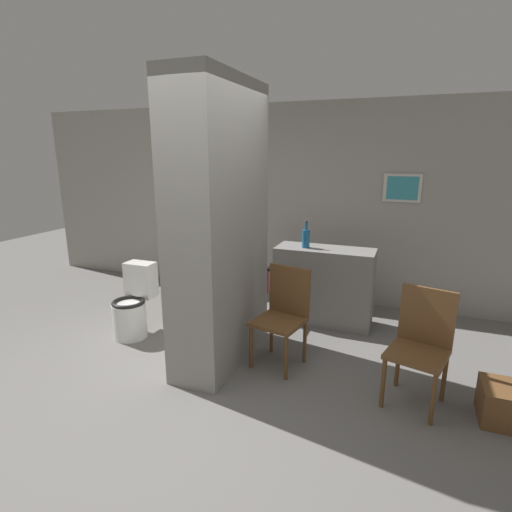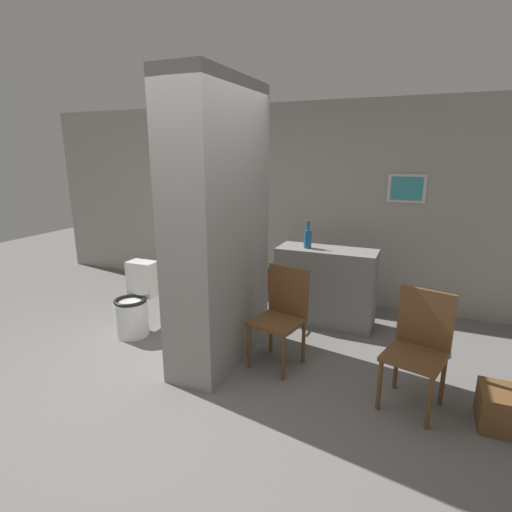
{
  "view_description": "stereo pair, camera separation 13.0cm",
  "coord_description": "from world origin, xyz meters",
  "px_view_note": "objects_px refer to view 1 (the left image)",
  "views": [
    {
      "loc": [
        1.61,
        -2.61,
        1.97
      ],
      "look_at": [
        0.19,
        1.04,
        0.95
      ],
      "focal_mm": 28.0,
      "sensor_mm": 36.0,
      "label": 1
    },
    {
      "loc": [
        1.73,
        -2.56,
        1.97
      ],
      "look_at": [
        0.19,
        1.04,
        0.95
      ],
      "focal_mm": 28.0,
      "sensor_mm": 36.0,
      "label": 2
    }
  ],
  "objects_px": {
    "chair_near_pillar": "(283,312)",
    "chair_by_doorway": "(421,342)",
    "bottle_tall": "(306,238)",
    "bicycle": "(232,287)",
    "toilet": "(133,306)"
  },
  "relations": [
    {
      "from": "toilet",
      "to": "bicycle",
      "type": "height_order",
      "value": "toilet"
    },
    {
      "from": "chair_near_pillar",
      "to": "chair_by_doorway",
      "type": "relative_size",
      "value": 1.0
    },
    {
      "from": "toilet",
      "to": "chair_near_pillar",
      "type": "relative_size",
      "value": 0.84
    },
    {
      "from": "chair_near_pillar",
      "to": "chair_by_doorway",
      "type": "height_order",
      "value": "same"
    },
    {
      "from": "chair_near_pillar",
      "to": "chair_by_doorway",
      "type": "distance_m",
      "value": 1.22
    },
    {
      "from": "bicycle",
      "to": "toilet",
      "type": "bearing_deg",
      "value": -128.52
    },
    {
      "from": "chair_by_doorway",
      "to": "bottle_tall",
      "type": "bearing_deg",
      "value": 151.0
    },
    {
      "from": "toilet",
      "to": "bicycle",
      "type": "distance_m",
      "value": 1.21
    },
    {
      "from": "chair_near_pillar",
      "to": "bottle_tall",
      "type": "height_order",
      "value": "bottle_tall"
    },
    {
      "from": "toilet",
      "to": "bottle_tall",
      "type": "xyz_separation_m",
      "value": [
        1.66,
        1.05,
        0.69
      ]
    },
    {
      "from": "chair_near_pillar",
      "to": "chair_by_doorway",
      "type": "xyz_separation_m",
      "value": [
        1.2,
        -0.19,
        0.0
      ]
    },
    {
      "from": "toilet",
      "to": "bottle_tall",
      "type": "distance_m",
      "value": 2.08
    },
    {
      "from": "bicycle",
      "to": "bottle_tall",
      "type": "relative_size",
      "value": 5.29
    },
    {
      "from": "chair_by_doorway",
      "to": "bottle_tall",
      "type": "height_order",
      "value": "bottle_tall"
    },
    {
      "from": "chair_by_doorway",
      "to": "bicycle",
      "type": "distance_m",
      "value": 2.44
    }
  ]
}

